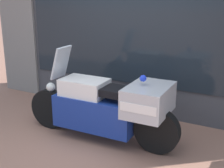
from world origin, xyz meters
TOP-DOWN VIEW (x-y plane):
  - ground_plane at (0.00, 0.00)m, footprint 60.00×60.00m
  - window_display at (0.37, 2.03)m, footprint 4.58×0.30m
  - paramedic_motorcycle at (0.26, 0.63)m, footprint 2.41×0.76m

SIDE VIEW (x-z plane):
  - ground_plane at x=0.00m, z-range 0.00..0.00m
  - window_display at x=0.37m, z-range -0.49..1.39m
  - paramedic_motorcycle at x=0.26m, z-range -0.12..1.21m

